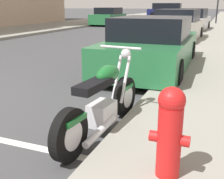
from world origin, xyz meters
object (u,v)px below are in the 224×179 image
object	(u,v)px
parked_car_behind_motorcycle	(192,21)
crossing_truck	(167,10)
car_opposite_curb	(108,17)
parked_car_at_intersection	(177,27)
fire_hydrant	(170,130)
parked_car_near_corner	(152,46)
parked_motorcycle	(103,104)

from	to	relation	value
parked_car_behind_motorcycle	crossing_truck	bearing A→B (deg)	19.03
car_opposite_curb	crossing_truck	bearing A→B (deg)	172.63
parked_car_behind_motorcycle	car_opposite_curb	bearing A→B (deg)	68.13
parked_car_at_intersection	fire_hydrant	world-z (taller)	parked_car_at_intersection
parked_car_near_corner	fire_hydrant	bearing A→B (deg)	-165.66
fire_hydrant	parked_car_at_intersection	bearing A→B (deg)	8.48
parked_motorcycle	fire_hydrant	bearing A→B (deg)	-125.26
car_opposite_curb	fire_hydrant	bearing A→B (deg)	22.63
parked_motorcycle	parked_car_at_intersection	xyz separation A→B (m)	(10.17, 0.63, 0.28)
car_opposite_curb	fire_hydrant	distance (m)	21.97
fire_hydrant	parked_motorcycle	bearing A→B (deg)	49.76
parked_motorcycle	parked_car_near_corner	xyz separation A→B (m)	(3.92, 0.30, 0.22)
parked_motorcycle	fire_hydrant	size ratio (longest dim) A/B	2.45
parked_motorcycle	parked_car_near_corner	distance (m)	3.93
parked_car_at_intersection	fire_hydrant	distance (m)	11.15
parked_car_behind_motorcycle	crossing_truck	size ratio (longest dim) A/B	0.87
parked_car_behind_motorcycle	fire_hydrant	world-z (taller)	parked_car_behind_motorcycle
crossing_truck	car_opposite_curb	distance (m)	16.30
parked_car_at_intersection	parked_motorcycle	bearing A→B (deg)	-173.74
crossing_truck	fire_hydrant	world-z (taller)	crossing_truck
car_opposite_curb	parked_motorcycle	bearing A→B (deg)	21.01
parked_car_at_intersection	parked_car_behind_motorcycle	bearing A→B (deg)	2.26
parked_car_near_corner	parked_motorcycle	bearing A→B (deg)	-176.73
parked_motorcycle	crossing_truck	world-z (taller)	crossing_truck
parked_car_at_intersection	parked_car_behind_motorcycle	size ratio (longest dim) A/B	0.98
parked_car_behind_motorcycle	parked_car_near_corner	bearing A→B (deg)	-174.94
parked_car_at_intersection	parked_car_behind_motorcycle	distance (m)	5.66
crossing_truck	car_opposite_curb	size ratio (longest dim) A/B	1.22
crossing_truck	fire_hydrant	size ratio (longest dim) A/B	5.96
crossing_truck	car_opposite_curb	world-z (taller)	crossing_truck
parked_car_at_intersection	car_opposite_curb	world-z (taller)	parked_car_at_intersection
parked_motorcycle	parked_car_behind_motorcycle	xyz separation A→B (m)	(15.82, 0.58, 0.27)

